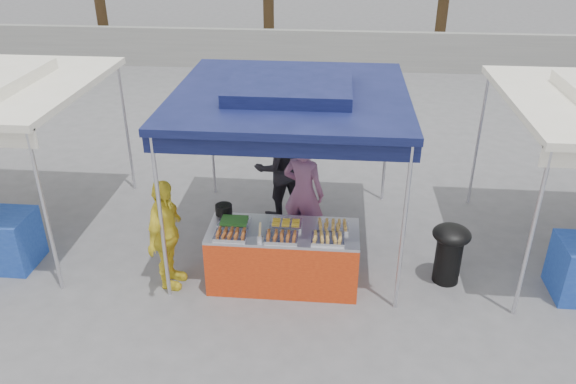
# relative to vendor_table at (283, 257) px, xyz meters

# --- Properties ---
(ground_plane) EXTENTS (80.00, 80.00, 0.00)m
(ground_plane) POSITION_rel_vendor_table_xyz_m (0.00, 0.10, -0.43)
(ground_plane) COLOR slate
(back_wall) EXTENTS (40.00, 0.25, 1.20)m
(back_wall) POSITION_rel_vendor_table_xyz_m (0.00, 11.10, 0.17)
(back_wall) COLOR gray
(back_wall) RESTS_ON ground_plane
(main_canopy) EXTENTS (3.20, 3.20, 2.57)m
(main_canopy) POSITION_rel_vendor_table_xyz_m (0.00, 1.07, 1.94)
(main_canopy) COLOR silver
(main_canopy) RESTS_ON ground_plane
(vendor_table) EXTENTS (2.00, 0.80, 0.85)m
(vendor_table) POSITION_rel_vendor_table_xyz_m (0.00, 0.00, 0.00)
(vendor_table) COLOR red
(vendor_table) RESTS_ON ground_plane
(food_tray_fl) EXTENTS (0.42, 0.30, 0.07)m
(food_tray_fl) POSITION_rel_vendor_table_xyz_m (-0.66, -0.24, 0.46)
(food_tray_fl) COLOR silver
(food_tray_fl) RESTS_ON vendor_table
(food_tray_fm) EXTENTS (0.42, 0.30, 0.07)m
(food_tray_fm) POSITION_rel_vendor_table_xyz_m (0.00, -0.24, 0.46)
(food_tray_fm) COLOR silver
(food_tray_fm) RESTS_ON vendor_table
(food_tray_fr) EXTENTS (0.42, 0.30, 0.07)m
(food_tray_fr) POSITION_rel_vendor_table_xyz_m (0.59, -0.22, 0.46)
(food_tray_fr) COLOR silver
(food_tray_fr) RESTS_ON vendor_table
(food_tray_bl) EXTENTS (0.42, 0.30, 0.07)m
(food_tray_bl) POSITION_rel_vendor_table_xyz_m (-0.67, 0.09, 0.46)
(food_tray_bl) COLOR silver
(food_tray_bl) RESTS_ON vendor_table
(food_tray_bm) EXTENTS (0.42, 0.30, 0.07)m
(food_tray_bm) POSITION_rel_vendor_table_xyz_m (0.03, 0.10, 0.46)
(food_tray_bm) COLOR silver
(food_tray_bm) RESTS_ON vendor_table
(food_tray_br) EXTENTS (0.42, 0.30, 0.07)m
(food_tray_br) POSITION_rel_vendor_table_xyz_m (0.64, 0.10, 0.46)
(food_tray_br) COLOR silver
(food_tray_br) RESTS_ON vendor_table
(cooking_pot) EXTENTS (0.23, 0.23, 0.14)m
(cooking_pot) POSITION_rel_vendor_table_xyz_m (-0.86, 0.35, 0.49)
(cooking_pot) COLOR black
(cooking_pot) RESTS_ON vendor_table
(skewer_cup) EXTENTS (0.08, 0.08, 0.10)m
(skewer_cup) POSITION_rel_vendor_table_xyz_m (-0.27, -0.32, 0.47)
(skewer_cup) COLOR silver
(skewer_cup) RESTS_ON vendor_table
(wok_burner) EXTENTS (0.52, 0.52, 0.87)m
(wok_burner) POSITION_rel_vendor_table_xyz_m (2.24, 0.25, 0.09)
(wok_burner) COLOR black
(wok_burner) RESTS_ON ground_plane
(crate_left) EXTENTS (0.50, 0.35, 0.30)m
(crate_left) POSITION_rel_vendor_table_xyz_m (-0.39, 0.70, -0.28)
(crate_left) COLOR #1531B0
(crate_left) RESTS_ON ground_plane
(crate_right) EXTENTS (0.48, 0.34, 0.29)m
(crate_right) POSITION_rel_vendor_table_xyz_m (0.27, 0.55, -0.28)
(crate_right) COLOR #1531B0
(crate_right) RESTS_ON ground_plane
(crate_stacked) EXTENTS (0.47, 0.33, 0.28)m
(crate_stacked) POSITION_rel_vendor_table_xyz_m (0.27, 0.55, 0.01)
(crate_stacked) COLOR #1531B0
(crate_stacked) RESTS_ON crate_right
(vendor_woman) EXTENTS (0.75, 0.62, 1.76)m
(vendor_woman) POSITION_rel_vendor_table_xyz_m (0.20, 1.02, 0.45)
(vendor_woman) COLOR #955F86
(vendor_woman) RESTS_ON ground_plane
(helper_man) EXTENTS (1.04, 0.97, 1.70)m
(helper_man) POSITION_rel_vendor_table_xyz_m (-0.27, 1.94, 0.43)
(helper_man) COLOR black
(helper_man) RESTS_ON ground_plane
(customer_person) EXTENTS (0.49, 0.96, 1.58)m
(customer_person) POSITION_rel_vendor_table_xyz_m (-1.54, -0.17, 0.36)
(customer_person) COLOR yellow
(customer_person) RESTS_ON ground_plane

